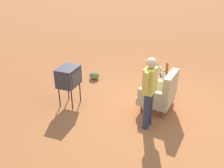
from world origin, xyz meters
The scene contains 11 objects.
ground_plane centered at (0.00, 0.00, 0.00)m, with size 60.00×60.00×0.00m, color #AD6033.
armchair centered at (-0.06, 0.05, 0.50)m, with size 0.91×0.92×1.06m.
side_table centered at (-0.89, -0.05, 0.52)m, with size 0.56×0.56×0.60m.
tv_on_stand centered at (0.27, -2.23, 0.78)m, with size 0.63×0.49×1.03m.
person_standing centered at (0.67, -0.14, 0.94)m, with size 0.56×0.28×1.64m.
bottle_short_clear centered at (-0.98, -0.08, 0.70)m, with size 0.06×0.06×0.20m, color silver.
soda_can_red centered at (-0.92, -0.26, 0.67)m, with size 0.07×0.07×0.12m, color red.
bottle_tall_amber centered at (-1.08, 0.08, 0.75)m, with size 0.07×0.07×0.30m, color brown.
bottle_wine_green centered at (-0.84, -0.16, 0.76)m, with size 0.07×0.07×0.32m, color #1E5623.
flower_vase centered at (-0.71, 0.04, 0.75)m, with size 0.15×0.10×0.27m.
shrub_mid centered at (-1.36, -2.17, 0.12)m, with size 0.31×0.31×0.24m, color olive.
Camera 1 is at (5.29, 0.41, 3.31)m, focal length 39.12 mm.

